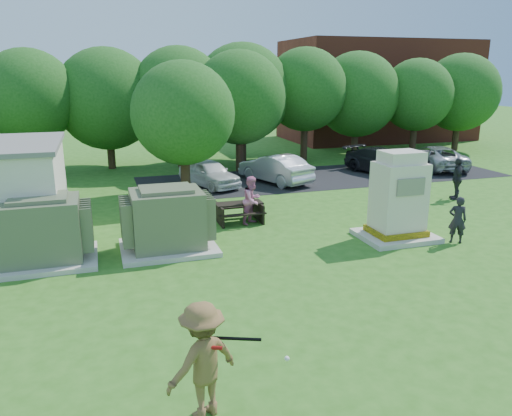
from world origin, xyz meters
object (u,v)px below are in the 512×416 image
object	(u,v)px
transformer_right	(167,221)
car_white	(209,173)
batter	(203,361)
car_silver_a	(275,168)
person_by_generator	(457,220)
picnic_table	(239,210)
car_dark	(383,161)
person_at_picnic	(252,200)
person_walking_right	(457,179)
generator_cabinet	(398,201)
car_silver_b	(434,157)
transformer_left	(42,232)

from	to	relation	value
transformer_right	car_white	distance (m)	9.27
batter	car_silver_a	xyz separation A→B (m)	(7.28, 16.75, -0.29)
batter	car_white	world-z (taller)	batter
person_by_generator	picnic_table	bearing A→B (deg)	-6.51
car_white	car_dark	distance (m)	9.98
person_by_generator	person_at_picnic	bearing A→B (deg)	-6.21
person_walking_right	transformer_right	bearing A→B (deg)	-50.71
batter	car_white	distance (m)	17.32
person_at_picnic	person_walking_right	distance (m)	9.87
transformer_right	generator_cabinet	distance (m)	7.74
car_silver_a	car_silver_b	xyz separation A→B (m)	(10.22, 0.68, -0.05)
picnic_table	batter	world-z (taller)	batter
car_dark	batter	bearing A→B (deg)	-146.73
generator_cabinet	car_dark	world-z (taller)	generator_cabinet
person_walking_right	car_silver_a	xyz separation A→B (m)	(-6.55, 5.79, -0.21)
generator_cabinet	person_at_picnic	xyz separation A→B (m)	(-4.21, 3.15, -0.41)
generator_cabinet	car_silver_b	bearing A→B (deg)	48.29
transformer_left	person_at_picnic	size ratio (longest dim) A/B	1.65
transformer_right	person_by_generator	distance (m)	9.56
picnic_table	person_walking_right	world-z (taller)	person_walking_right
picnic_table	car_silver_a	size ratio (longest dim) A/B	0.40
picnic_table	car_silver_b	world-z (taller)	car_silver_b
person_by_generator	car_silver_b	xyz separation A→B (m)	(7.63, 11.43, -0.12)
transformer_right	person_walking_right	bearing A→B (deg)	11.68
batter	car_silver_a	size ratio (longest dim) A/B	0.46
transformer_left	picnic_table	world-z (taller)	transformer_left
batter	person_by_generator	xyz separation A→B (m)	(9.87, 6.00, -0.22)
batter	car_silver_b	distance (m)	24.70
generator_cabinet	person_walking_right	size ratio (longest dim) A/B	1.62
generator_cabinet	car_silver_b	size ratio (longest dim) A/B	0.62
person_walking_right	transformer_left	bearing A→B (deg)	-53.21
picnic_table	car_silver_b	size ratio (longest dim) A/B	0.37
person_at_picnic	car_silver_b	world-z (taller)	person_at_picnic
car_silver_a	car_silver_b	bearing A→B (deg)	163.17
generator_cabinet	car_white	bearing A→B (deg)	113.85
transformer_right	car_white	xyz separation A→B (m)	(3.27, 8.67, -0.30)
picnic_table	car_silver_a	xyz separation A→B (m)	(3.70, 6.25, 0.25)
transformer_left	batter	xyz separation A→B (m)	(3.13, -8.21, 0.05)
transformer_left	car_dark	distance (m)	19.11
person_by_generator	car_white	world-z (taller)	person_by_generator
transformer_right	car_silver_b	xyz separation A→B (m)	(16.93, 9.22, -0.29)
picnic_table	car_silver_a	distance (m)	7.27
picnic_table	transformer_left	bearing A→B (deg)	-161.14
car_silver_b	transformer_left	bearing A→B (deg)	34.47
transformer_right	person_walking_right	distance (m)	13.54
transformer_left	transformer_right	distance (m)	3.70
person_walking_right	car_silver_a	distance (m)	8.75
car_dark	person_by_generator	bearing A→B (deg)	-127.35
batter	car_silver_a	bearing A→B (deg)	-136.52
picnic_table	batter	xyz separation A→B (m)	(-3.58, -10.50, 0.54)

